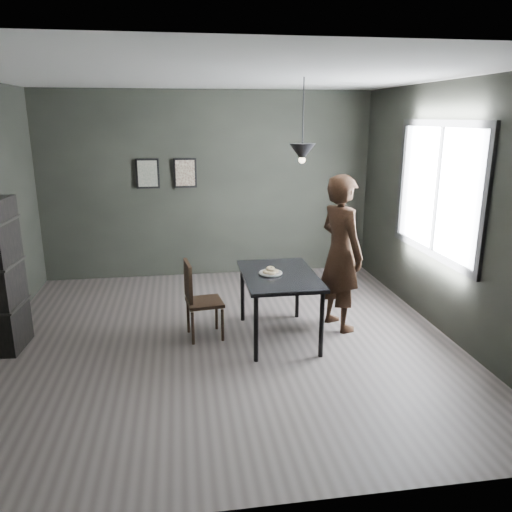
{
  "coord_description": "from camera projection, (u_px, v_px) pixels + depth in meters",
  "views": [
    {
      "loc": [
        -0.44,
        -5.11,
        2.41
      ],
      "look_at": [
        0.35,
        0.05,
        0.95
      ],
      "focal_mm": 35.0,
      "sensor_mm": 36.0,
      "label": 1
    }
  ],
  "objects": [
    {
      "name": "ground",
      "position": [
        226.0,
        340.0,
        5.58
      ],
      "size": [
        5.0,
        5.0,
        0.0
      ],
      "primitive_type": "plane",
      "color": "#37312F",
      "rests_on": "ground"
    },
    {
      "name": "back_wall",
      "position": [
        209.0,
        186.0,
        7.58
      ],
      "size": [
        5.0,
        0.1,
        2.8
      ],
      "primitive_type": "cube",
      "color": "black",
      "rests_on": "ground"
    },
    {
      "name": "ceiling",
      "position": [
        221.0,
        75.0,
        4.82
      ],
      "size": [
        5.0,
        5.0,
        0.02
      ],
      "color": "silver",
      "rests_on": "ground"
    },
    {
      "name": "window_assembly",
      "position": [
        437.0,
        190.0,
        5.7
      ],
      "size": [
        0.04,
        1.96,
        1.56
      ],
      "color": "white",
      "rests_on": "ground"
    },
    {
      "name": "cafe_table",
      "position": [
        279.0,
        281.0,
        5.48
      ],
      "size": [
        0.8,
        1.2,
        0.75
      ],
      "color": "black",
      "rests_on": "ground"
    },
    {
      "name": "white_plate",
      "position": [
        271.0,
        274.0,
        5.45
      ],
      "size": [
        0.23,
        0.23,
        0.01
      ],
      "primitive_type": "cylinder",
      "color": "white",
      "rests_on": "cafe_table"
    },
    {
      "name": "donut_pile",
      "position": [
        271.0,
        271.0,
        5.44
      ],
      "size": [
        0.18,
        0.18,
        0.07
      ],
      "rotation": [
        0.0,
        0.0,
        0.07
      ],
      "color": "#F5E5BE",
      "rests_on": "white_plate"
    },
    {
      "name": "woman",
      "position": [
        341.0,
        253.0,
        5.71
      ],
      "size": [
        0.63,
        0.77,
        1.81
      ],
      "primitive_type": "imported",
      "rotation": [
        0.0,
        0.0,
        1.91
      ],
      "color": "black",
      "rests_on": "ground"
    },
    {
      "name": "wood_chair",
      "position": [
        197.0,
        295.0,
        5.52
      ],
      "size": [
        0.43,
        0.43,
        0.89
      ],
      "rotation": [
        0.0,
        0.0,
        0.13
      ],
      "color": "black",
      "rests_on": "ground"
    },
    {
      "name": "shelf_unit",
      "position": [
        1.0,
        276.0,
        5.18
      ],
      "size": [
        0.35,
        0.56,
        1.62
      ],
      "primitive_type": "cube",
      "rotation": [
        0.0,
        0.0,
        -0.07
      ],
      "color": "black",
      "rests_on": "ground"
    },
    {
      "name": "pendant_lamp",
      "position": [
        302.0,
        152.0,
        5.24
      ],
      "size": [
        0.28,
        0.28,
        0.86
      ],
      "color": "black",
      "rests_on": "ground"
    },
    {
      "name": "framed_print_left",
      "position": [
        148.0,
        174.0,
        7.36
      ],
      "size": [
        0.34,
        0.04,
        0.44
      ],
      "color": "black",
      "rests_on": "ground"
    },
    {
      "name": "framed_print_right",
      "position": [
        185.0,
        173.0,
        7.44
      ],
      "size": [
        0.34,
        0.04,
        0.44
      ],
      "color": "black",
      "rests_on": "ground"
    }
  ]
}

